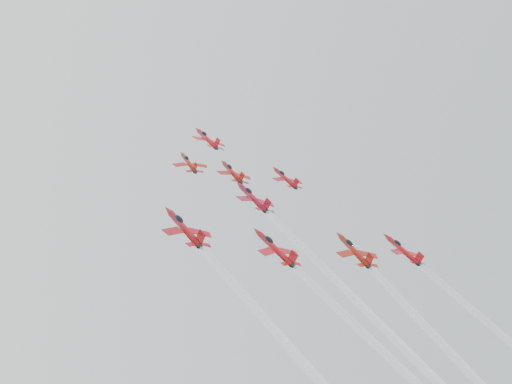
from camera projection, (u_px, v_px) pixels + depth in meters
jet_lead at (207, 138)px, 155.03m from camera, size 10.53×13.00×9.80m
jet_row2_left at (188, 162)px, 133.10m from camera, size 8.54×10.54×7.95m
jet_row2_center at (232, 172)px, 137.99m from camera, size 9.43×11.64×8.78m
jet_row2_right at (285, 178)px, 148.48m from camera, size 9.36×11.55×8.71m
jet_center at (404, 356)px, 89.55m from camera, size 10.56×93.41×69.17m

